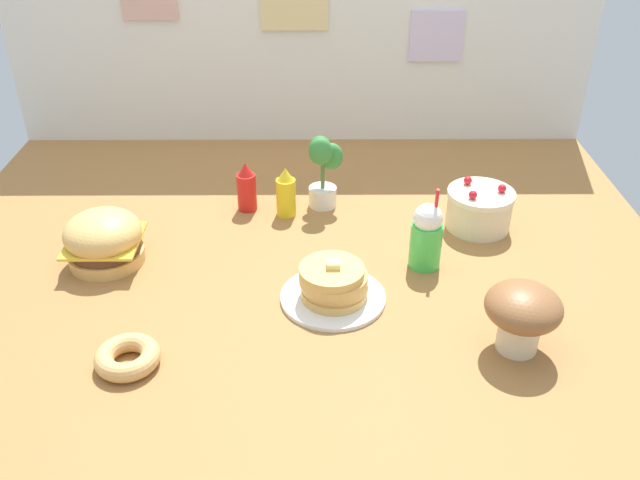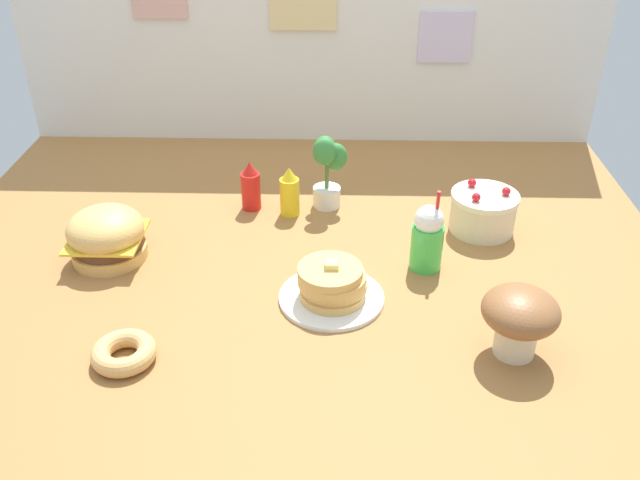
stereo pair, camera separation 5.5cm
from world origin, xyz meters
The scene contains 11 objects.
ground_plane centered at (0.00, 0.00, -0.01)m, with size 2.30×2.14×0.02m, color #9E6B38.
back_wall centered at (0.00, 1.06, 0.43)m, with size 2.30×0.04×0.85m.
burger centered at (-0.58, 0.13, 0.08)m, with size 0.23×0.23×0.17m.
pancake_stack centered at (0.10, -0.07, 0.05)m, with size 0.29×0.29×0.13m.
layer_cake centered at (0.59, 0.33, 0.07)m, with size 0.22×0.22×0.16m.
ketchup_bottle centered at (-0.18, 0.45, 0.08)m, with size 0.07×0.07×0.17m.
mustard_bottle centered at (-0.05, 0.41, 0.08)m, with size 0.07×0.07×0.17m.
cream_soda_cup centered at (0.38, 0.10, 0.10)m, with size 0.10×0.10×0.26m.
donut_pink_glaze centered at (-0.41, -0.34, 0.03)m, with size 0.16×0.16×0.05m.
potted_plant centered at (0.08, 0.48, 0.14)m, with size 0.12×0.11×0.26m.
mushroom_stool centered at (0.56, -0.28, 0.11)m, with size 0.19×0.19×0.18m.
Camera 1 is at (0.06, -1.60, 1.15)m, focal length 38.22 mm.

